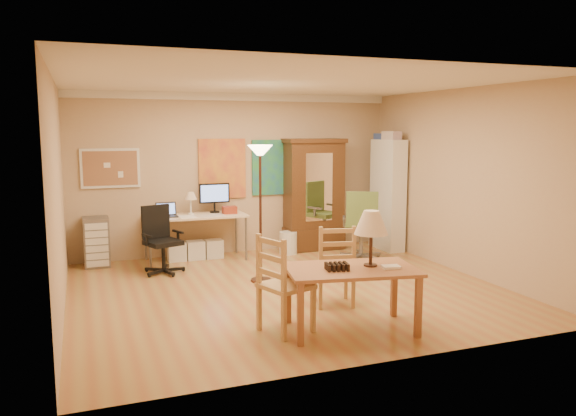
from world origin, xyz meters
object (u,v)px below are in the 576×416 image
object	(u,v)px
dining_table	(359,255)
office_chair_black	(162,255)
office_chair_green	(361,241)
bookshelf	(388,195)
armoire	(314,202)
computer_desk	(197,232)

from	to	relation	value
dining_table	office_chair_black	bearing A→B (deg)	117.37
dining_table	office_chair_green	bearing A→B (deg)	61.54
dining_table	office_chair_black	xyz separation A→B (m)	(-1.61, 3.11, -0.53)
bookshelf	office_chair_black	bearing A→B (deg)	-175.26
dining_table	armoire	world-z (taller)	armoire
office_chair_black	office_chair_green	xyz separation A→B (m)	(3.17, -0.24, 0.04)
computer_desk	office_chair_green	size ratio (longest dim) A/B	1.43
computer_desk	armoire	size ratio (longest dim) A/B	0.83
dining_table	office_chair_green	size ratio (longest dim) A/B	1.30
computer_desk	office_chair_black	world-z (taller)	computer_desk
computer_desk	armoire	bearing A→B (deg)	2.24
dining_table	armoire	size ratio (longest dim) A/B	0.75
office_chair_green	armoire	world-z (taller)	armoire
computer_desk	armoire	distance (m)	2.13
computer_desk	bookshelf	bearing A→B (deg)	-6.17
computer_desk	office_chair_green	bearing A→B (deg)	-20.19
computer_desk	bookshelf	xyz separation A→B (m)	(3.31, -0.36, 0.51)
computer_desk	bookshelf	distance (m)	3.37
dining_table	office_chair_black	world-z (taller)	dining_table
office_chair_black	bookshelf	distance (m)	4.04
dining_table	office_chair_black	size ratio (longest dim) A/B	1.47
office_chair_black	dining_table	bearing A→B (deg)	-62.63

